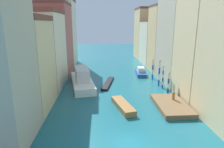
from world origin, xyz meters
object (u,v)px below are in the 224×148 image
object	(u,v)px
waterfront_dock	(171,105)
mooring_pole_0	(169,82)
mooring_pole_1	(163,77)
mooring_pole_3	(153,69)
mooring_pole_2	(159,73)
vaporetto_white	(82,79)
motorboat_0	(141,72)
gondola_black	(108,83)
motorboat_1	(123,106)
person_on_dock	(174,95)

from	to	relation	value
waterfront_dock	mooring_pole_0	size ratio (longest dim) A/B	2.07
mooring_pole_1	mooring_pole_3	distance (m)	6.52
mooring_pole_2	mooring_pole_3	xyz separation A→B (m)	(-0.00, 4.77, -0.30)
mooring_pole_0	mooring_pole_3	xyz separation A→B (m)	(-0.33, 9.21, 0.31)
waterfront_dock	vaporetto_white	xyz separation A→B (m)	(-13.73, 11.20, 0.96)
waterfront_dock	mooring_pole_0	world-z (taller)	mooring_pole_0
mooring_pole_1	motorboat_0	distance (m)	10.94
mooring_pole_3	motorboat_0	xyz separation A→B (m)	(-1.72, 4.14, -1.69)
mooring_pole_2	motorboat_0	size ratio (longest dim) A/B	0.77
gondola_black	motorboat_1	xyz separation A→B (m)	(1.65, -11.86, 0.20)
vaporetto_white	gondola_black	size ratio (longest dim) A/B	1.52
mooring_pole_2	waterfront_dock	bearing A→B (deg)	-96.44
mooring_pole_0	motorboat_1	bearing A→B (deg)	-145.73
waterfront_dock	mooring_pole_0	distance (m)	6.37
mooring_pole_3	gondola_black	bearing A→B (deg)	-162.17
mooring_pole_0	mooring_pole_2	world-z (taller)	mooring_pole_2
waterfront_dock	mooring_pole_2	size ratio (longest dim) A/B	1.57
person_on_dock	motorboat_0	distance (m)	17.98
waterfront_dock	motorboat_1	size ratio (longest dim) A/B	1.23
mooring_pole_3	mooring_pole_0	bearing A→B (deg)	-87.93
mooring_pole_2	mooring_pole_3	bearing A→B (deg)	90.01
mooring_pole_0	vaporetto_white	size ratio (longest dim) A/B	0.29
mooring_pole_2	vaporetto_white	world-z (taller)	mooring_pole_2
mooring_pole_0	motorboat_0	xyz separation A→B (m)	(-2.05, 13.35, -1.38)
gondola_black	motorboat_1	distance (m)	11.98
mooring_pole_0	motorboat_0	bearing A→B (deg)	98.75
waterfront_dock	motorboat_1	distance (m)	7.04
waterfront_dock	motorboat_0	size ratio (longest dim) A/B	1.22
person_on_dock	motorboat_0	world-z (taller)	person_on_dock
mooring_pole_0	vaporetto_white	xyz separation A→B (m)	(-15.24, 5.23, -0.68)
mooring_pole_0	motorboat_0	size ratio (longest dim) A/B	0.59
person_on_dock	motorboat_0	xyz separation A→B (m)	(-1.33, 17.91, -0.70)
vaporetto_white	mooring_pole_3	bearing A→B (deg)	14.96
mooring_pole_2	gondola_black	bearing A→B (deg)	170.82
vaporetto_white	motorboat_0	world-z (taller)	vaporetto_white
mooring_pole_1	gondola_black	bearing A→B (deg)	161.59
motorboat_0	motorboat_1	xyz separation A→B (m)	(-6.49, -19.17, -0.20)
waterfront_dock	person_on_dock	bearing A→B (deg)	61.04
waterfront_dock	gondola_black	size ratio (longest dim) A/B	0.90
mooring_pole_2	mooring_pole_3	distance (m)	4.78
vaporetto_white	gondola_black	world-z (taller)	vaporetto_white
mooring_pole_3	gondola_black	distance (m)	10.57
mooring_pole_0	mooring_pole_3	distance (m)	9.23
mooring_pole_2	motorboat_1	xyz separation A→B (m)	(-8.21, -10.27, -2.18)
vaporetto_white	motorboat_1	distance (m)	12.95
vaporetto_white	motorboat_0	distance (m)	15.50
motorboat_1	person_on_dock	bearing A→B (deg)	9.16
gondola_black	motorboat_0	world-z (taller)	motorboat_0
motorboat_0	person_on_dock	bearing A→B (deg)	-85.77
motorboat_0	motorboat_1	bearing A→B (deg)	-108.70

